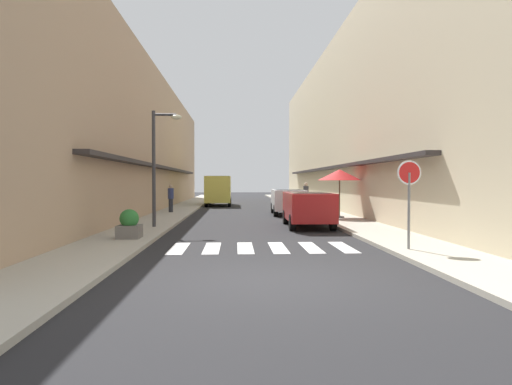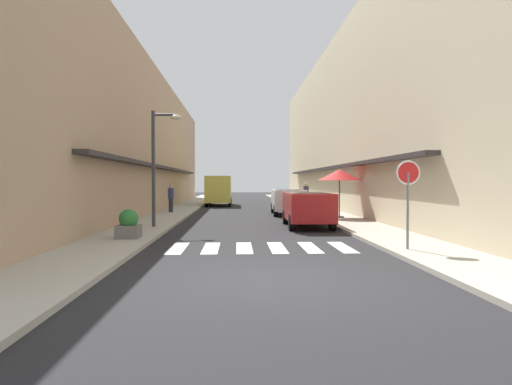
# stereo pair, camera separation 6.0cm
# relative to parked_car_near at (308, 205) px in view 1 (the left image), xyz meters

# --- Properties ---
(ground_plane) EXTENTS (104.15, 104.15, 0.00)m
(ground_plane) POSITION_rel_parked_car_near_xyz_m (-2.27, 9.19, -0.92)
(ground_plane) COLOR #232326
(sidewalk_left) EXTENTS (2.22, 66.27, 0.12)m
(sidewalk_left) POSITION_rel_parked_car_near_xyz_m (-6.71, 9.19, -0.86)
(sidewalk_left) COLOR #ADA899
(sidewalk_left) RESTS_ON ground_plane
(sidewalk_right) EXTENTS (2.22, 66.27, 0.12)m
(sidewalk_right) POSITION_rel_parked_car_near_xyz_m (2.16, 9.19, -0.86)
(sidewalk_right) COLOR #ADA899
(sidewalk_right) RESTS_ON ground_plane
(building_row_left) EXTENTS (5.50, 44.61, 8.91)m
(building_row_left) POSITION_rel_parked_car_near_xyz_m (-10.32, 10.55, 3.53)
(building_row_left) COLOR tan
(building_row_left) RESTS_ON ground_plane
(building_row_right) EXTENTS (5.50, 44.61, 11.21)m
(building_row_right) POSITION_rel_parked_car_near_xyz_m (5.77, 10.55, 4.68)
(building_row_right) COLOR beige
(building_row_right) RESTS_ON ground_plane
(crosswalk) EXTENTS (5.20, 2.20, 0.01)m
(crosswalk) POSITION_rel_parked_car_near_xyz_m (-2.27, -5.65, -0.92)
(crosswalk) COLOR silver
(crosswalk) RESTS_ON ground_plane
(parked_car_near) EXTENTS (1.89, 4.21, 1.47)m
(parked_car_near) POSITION_rel_parked_car_near_xyz_m (0.00, 0.00, 0.00)
(parked_car_near) COLOR maroon
(parked_car_near) RESTS_ON ground_plane
(parked_car_mid) EXTENTS (1.91, 4.19, 1.47)m
(parked_car_mid) POSITION_rel_parked_car_near_xyz_m (0.00, 6.90, -0.00)
(parked_car_mid) COLOR silver
(parked_car_mid) RESTS_ON ground_plane
(delivery_van) EXTENTS (2.02, 5.41, 2.37)m
(delivery_van) POSITION_rel_parked_car_near_xyz_m (-4.40, 16.91, 0.48)
(delivery_van) COLOR #D8CC4C
(delivery_van) RESTS_ON ground_plane
(round_street_sign) EXTENTS (0.65, 0.07, 2.36)m
(round_street_sign) POSITION_rel_parked_car_near_xyz_m (1.57, -6.78, 1.00)
(round_street_sign) COLOR slate
(round_street_sign) RESTS_ON sidewalk_right
(street_lamp) EXTENTS (1.19, 0.28, 4.61)m
(street_lamp) POSITION_rel_parked_car_near_xyz_m (-6.07, -0.61, 2.07)
(street_lamp) COLOR #38383D
(street_lamp) RESTS_ON sidewalk_left
(cafe_umbrella) EXTENTS (2.18, 2.18, 2.41)m
(cafe_umbrella) POSITION_rel_parked_car_near_xyz_m (2.17, 3.42, 1.32)
(cafe_umbrella) COLOR #262626
(cafe_umbrella) RESTS_ON sidewalk_right
(planter_corner) EXTENTS (0.72, 0.72, 0.92)m
(planter_corner) POSITION_rel_parked_car_near_xyz_m (-6.40, -4.15, -0.39)
(planter_corner) COLOR slate
(planter_corner) RESTS_ON sidewalk_left
(pedestrian_walking_near) EXTENTS (0.34, 0.34, 1.63)m
(pedestrian_walking_near) POSITION_rel_parked_car_near_xyz_m (-6.85, 7.75, 0.05)
(pedestrian_walking_near) COLOR #282B33
(pedestrian_walking_near) RESTS_ON sidewalk_left
(pedestrian_walking_far) EXTENTS (0.34, 0.34, 1.74)m
(pedestrian_walking_far) POSITION_rel_parked_car_near_xyz_m (1.56, 10.04, 0.12)
(pedestrian_walking_far) COLOR #282B33
(pedestrian_walking_far) RESTS_ON sidewalk_right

